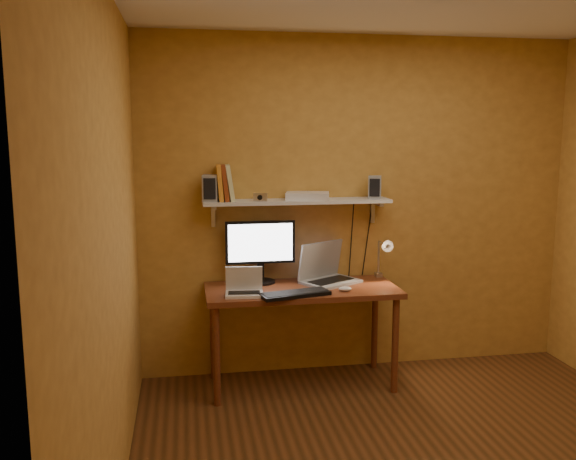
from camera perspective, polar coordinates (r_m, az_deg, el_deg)
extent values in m
cube|color=gold|center=(4.80, 6.60, 2.24)|extent=(3.40, 0.02, 2.60)
cube|color=gold|center=(3.04, -16.50, -2.10)|extent=(0.02, 3.20, 2.60)
cube|color=brown|center=(4.47, 1.30, -5.66)|extent=(1.40, 0.60, 0.04)
cylinder|color=brown|center=(4.29, -6.70, -11.65)|extent=(0.05, 0.05, 0.71)
cylinder|color=brown|center=(4.53, 9.99, -10.58)|extent=(0.05, 0.05, 0.71)
cylinder|color=brown|center=(4.74, -7.01, -9.60)|extent=(0.05, 0.05, 0.71)
cylinder|color=brown|center=(4.96, 8.11, -8.77)|extent=(0.05, 0.05, 0.71)
cube|color=silver|center=(4.54, 0.87, 2.70)|extent=(1.40, 0.25, 0.02)
cube|color=silver|center=(4.59, -7.02, 1.41)|extent=(0.03, 0.03, 0.18)
cube|color=silver|center=(4.81, 7.91, 1.74)|extent=(0.03, 0.03, 0.18)
cylinder|color=black|center=(4.61, -2.58, -4.85)|extent=(0.22, 0.22, 0.02)
cube|color=black|center=(4.59, -2.59, -3.86)|extent=(0.05, 0.04, 0.16)
cube|color=black|center=(4.55, -2.61, -1.15)|extent=(0.52, 0.03, 0.32)
cube|color=white|center=(4.53, -2.58, -1.19)|extent=(0.48, 0.00, 0.28)
cube|color=gray|center=(4.61, 4.01, -4.85)|extent=(0.49, 0.45, 0.02)
cube|color=black|center=(4.60, 4.01, -4.72)|extent=(0.38, 0.31, 0.00)
cube|color=gray|center=(4.66, 3.04, -2.79)|extent=(0.38, 0.26, 0.28)
cube|color=#15133B|center=(4.66, 3.04, -2.79)|extent=(0.33, 0.22, 0.24)
cube|color=white|center=(4.26, -4.12, -6.01)|extent=(0.27, 0.20, 0.02)
cube|color=black|center=(4.26, -4.12, -5.87)|extent=(0.23, 0.12, 0.00)
cube|color=white|center=(4.31, -4.13, -4.52)|extent=(0.26, 0.08, 0.18)
cube|color=black|center=(4.31, -4.13, -4.52)|extent=(0.23, 0.06, 0.15)
cube|color=black|center=(4.24, 0.66, -6.01)|extent=(0.51, 0.27, 0.03)
ellipsoid|color=white|center=(4.38, 5.36, -5.50)|extent=(0.10, 0.07, 0.03)
cube|color=silver|center=(4.86, 8.44, -4.43)|extent=(0.05, 0.06, 0.08)
cylinder|color=silver|center=(4.83, 8.48, -2.70)|extent=(0.02, 0.02, 0.28)
cylinder|color=silver|center=(4.72, 8.83, -1.23)|extent=(0.01, 0.16, 0.01)
cone|color=silver|center=(4.65, 9.14, -1.41)|extent=(0.09, 0.09, 0.09)
sphere|color=#FFE0A5|center=(4.63, 9.22, -1.45)|extent=(0.04, 0.04, 0.04)
cube|color=gray|center=(4.45, -7.26, 3.91)|extent=(0.13, 0.13, 0.19)
cube|color=gray|center=(4.67, 8.12, 4.00)|extent=(0.12, 0.12, 0.17)
cube|color=orange|center=(4.47, -6.40, 4.39)|extent=(0.06, 0.18, 0.26)
cube|color=maroon|center=(4.47, -5.92, 4.40)|extent=(0.06, 0.18, 0.26)
cube|color=beige|center=(4.47, -5.45, 4.41)|extent=(0.07, 0.18, 0.26)
cube|color=silver|center=(4.43, -2.60, 3.08)|extent=(0.10, 0.06, 0.06)
cylinder|color=black|center=(4.42, -2.57, 3.06)|extent=(0.04, 0.03, 0.04)
cube|color=white|center=(4.56, 1.84, 3.22)|extent=(0.36, 0.28, 0.05)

